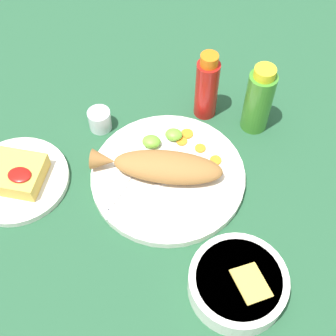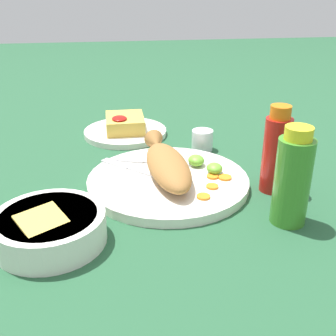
{
  "view_description": "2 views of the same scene",
  "coord_description": "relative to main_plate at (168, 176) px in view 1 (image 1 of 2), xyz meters",
  "views": [
    {
      "loc": [
        0.1,
        -0.52,
        0.81
      ],
      "look_at": [
        0.0,
        0.0,
        0.04
      ],
      "focal_mm": 50.0,
      "sensor_mm": 36.0,
      "label": 1
    },
    {
      "loc": [
        0.73,
        -0.11,
        0.38
      ],
      "look_at": [
        0.0,
        0.0,
        0.04
      ],
      "focal_mm": 45.0,
      "sensor_mm": 36.0,
      "label": 2
    }
  ],
  "objects": [
    {
      "name": "carrot_slice_near",
      "position": [
        0.09,
        0.05,
        0.01
      ],
      "size": [
        0.02,
        0.02,
        0.0
      ],
      "primitive_type": "cylinder",
      "color": "orange",
      "rests_on": "main_plate"
    },
    {
      "name": "side_plate_fries",
      "position": [
        -0.3,
        -0.07,
        -0.0
      ],
      "size": [
        0.21,
        0.21,
        0.01
      ],
      "primitive_type": "cylinder",
      "color": "white",
      "rests_on": "ground_plane"
    },
    {
      "name": "carrot_slice_mid",
      "position": [
        0.05,
        0.08,
        0.01
      ],
      "size": [
        0.02,
        0.02,
        0.0
      ],
      "primitive_type": "cylinder",
      "color": "orange",
      "rests_on": "main_plate"
    },
    {
      "name": "lime_wedge_main",
      "position": [
        -0.01,
        0.09,
        0.02
      ],
      "size": [
        0.04,
        0.03,
        0.02
      ],
      "primitive_type": "ellipsoid",
      "color": "#6BB233",
      "rests_on": "main_plate"
    },
    {
      "name": "fries_pile",
      "position": [
        -0.3,
        -0.07,
        0.02
      ],
      "size": [
        0.12,
        0.1,
        0.04
      ],
      "color": "gold",
      "rests_on": "side_plate_fries"
    },
    {
      "name": "main_plate",
      "position": [
        0.0,
        0.0,
        0.0
      ],
      "size": [
        0.32,
        0.32,
        0.02
      ],
      "primitive_type": "cylinder",
      "color": "white",
      "rests_on": "ground_plane"
    },
    {
      "name": "hot_sauce_bottle_green",
      "position": [
        0.16,
        0.18,
        0.07
      ],
      "size": [
        0.06,
        0.06,
        0.17
      ],
      "color": "#3D8428",
      "rests_on": "ground_plane"
    },
    {
      "name": "carrot_slice_far",
      "position": [
        0.02,
        0.11,
        0.01
      ],
      "size": [
        0.03,
        0.03,
        0.0
      ],
      "primitive_type": "cylinder",
      "color": "orange",
      "rests_on": "main_plate"
    },
    {
      "name": "fork_far",
      "position": [
        -0.08,
        -0.03,
        0.01
      ],
      "size": [
        0.07,
        0.18,
        0.0
      ],
      "rotation": [
        0.0,
        0.0,
        4.38
      ],
      "color": "silver",
      "rests_on": "main_plate"
    },
    {
      "name": "ground_plane",
      "position": [
        0.0,
        0.0,
        -0.01
      ],
      "size": [
        4.0,
        4.0,
        0.0
      ],
      "primitive_type": "plane",
      "color": "#235133"
    },
    {
      "name": "hot_sauce_bottle_red",
      "position": [
        0.05,
        0.2,
        0.07
      ],
      "size": [
        0.05,
        0.05,
        0.17
      ],
      "color": "#B21914",
      "rests_on": "ground_plane"
    },
    {
      "name": "carrot_slice_extra",
      "position": [
        0.01,
        0.09,
        0.01
      ],
      "size": [
        0.02,
        0.02,
        0.0
      ],
      "primitive_type": "cylinder",
      "color": "orange",
      "rests_on": "main_plate"
    },
    {
      "name": "lime_wedge_side",
      "position": [
        -0.05,
        0.07,
        0.02
      ],
      "size": [
        0.04,
        0.03,
        0.02
      ],
      "primitive_type": "ellipsoid",
      "color": "#6BB233",
      "rests_on": "main_plate"
    },
    {
      "name": "fork_near",
      "position": [
        -0.05,
        -0.07,
        0.01
      ],
      "size": [
        0.14,
        0.14,
        0.0
      ],
      "rotation": [
        0.0,
        0.0,
        3.95
      ],
      "color": "silver",
      "rests_on": "main_plate"
    },
    {
      "name": "fried_fish",
      "position": [
        -0.01,
        -0.0,
        0.03
      ],
      "size": [
        0.27,
        0.09,
        0.05
      ],
      "rotation": [
        0.0,
        0.0,
        0.07
      ],
      "color": "#996633",
      "rests_on": "main_plate"
    },
    {
      "name": "guacamole_bowl",
      "position": [
        0.16,
        -0.21,
        0.02
      ],
      "size": [
        0.17,
        0.17,
        0.06
      ],
      "color": "white",
      "rests_on": "ground_plane"
    },
    {
      "name": "salt_cup",
      "position": [
        -0.17,
        0.11,
        0.01
      ],
      "size": [
        0.05,
        0.05,
        0.05
      ],
      "color": "silver",
      "rests_on": "ground_plane"
    }
  ]
}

